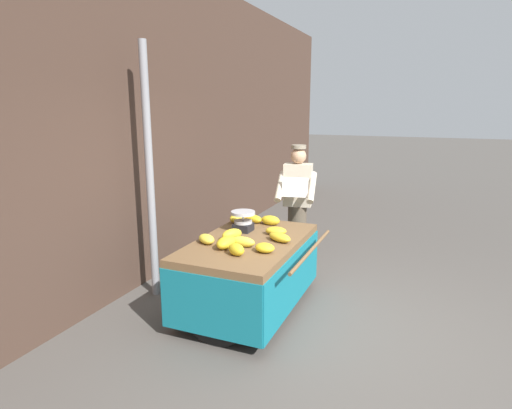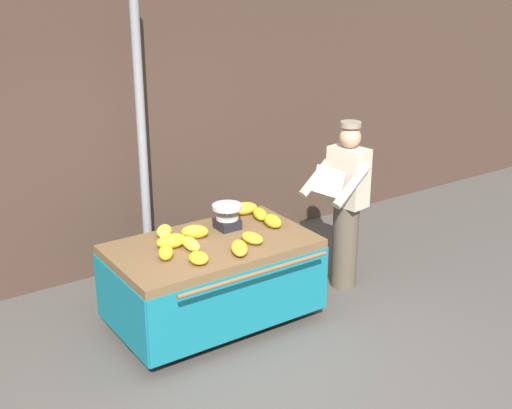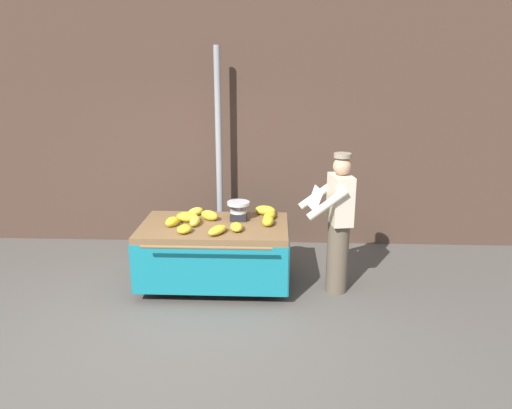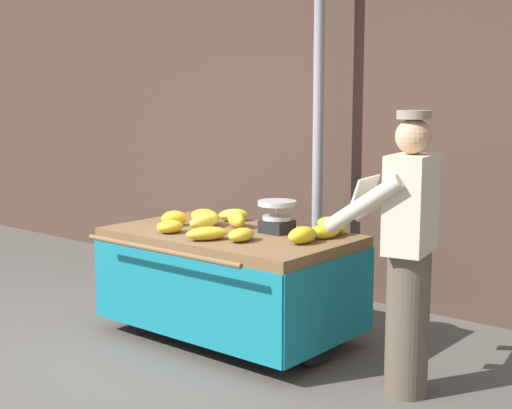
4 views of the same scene
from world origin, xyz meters
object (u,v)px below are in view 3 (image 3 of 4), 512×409
Objects in this scene: banana_bunch_1 at (184,229)px; banana_bunch_3 at (268,221)px; banana_bunch_10 at (236,227)px; weighing_scale at (238,211)px; banana_bunch_4 at (187,217)px; banana_bunch_6 at (195,221)px; banana_bunch_8 at (217,230)px; street_pole at (219,153)px; vendor_person at (338,223)px; banana_bunch_5 at (265,210)px; banana_cart at (215,241)px; banana_bunch_9 at (196,212)px; banana_bunch_0 at (172,222)px; banana_bunch_7 at (209,215)px; banana_bunch_2 at (270,216)px.

banana_bunch_1 is 1.01m from banana_bunch_3.
weighing_scale is at bearing 90.97° from banana_bunch_10.
banana_bunch_1 is 0.85× the size of banana_bunch_3.
banana_bunch_4 is (-0.63, -0.10, -0.06)m from weighing_scale.
banana_bunch_6 is (-0.88, -0.03, -0.01)m from banana_bunch_3.
banana_bunch_8 is at bearing -150.61° from banana_bunch_3.
banana_bunch_4 is (-0.28, -1.11, -0.59)m from street_pole.
vendor_person reaches higher than banana_bunch_3.
banana_bunch_5 is (0.92, 0.72, 0.01)m from banana_bunch_1.
banana_bunch_1 is 0.41m from banana_bunch_4.
banana_bunch_5 is at bearing 150.19° from vendor_person.
banana_cart is 0.53m from banana_bunch_9.
banana_bunch_1 reaches higher than banana_bunch_10.
banana_bunch_0 is 0.75× the size of banana_bunch_6.
banana_bunch_5 is at bearing 33.78° from weighing_scale.
banana_bunch_0 is 0.74× the size of banana_bunch_4.
banana_bunch_5 is 1.12× the size of banana_bunch_10.
banana_bunch_7 is 0.52m from banana_bunch_8.
weighing_scale is 0.94× the size of banana_bunch_8.
banana_bunch_3 is 0.99× the size of banana_bunch_10.
banana_bunch_9 is 1.82m from vendor_person.
banana_cart is at bearing -145.78° from banana_bunch_5.
banana_bunch_0 is at bearing -155.69° from banana_bunch_5.
banana_bunch_3 is (0.96, 0.30, 0.01)m from banana_bunch_1.
banana_bunch_0 reaches higher than banana_bunch_9.
banana_bunch_5 is (0.95, 0.32, -0.00)m from banana_bunch_4.
banana_bunch_4 is 1.11× the size of banana_bunch_7.
vendor_person reaches higher than banana_bunch_6.
vendor_person reaches higher than banana_bunch_9.
banana_bunch_7 is (-0.69, -0.25, 0.00)m from banana_bunch_5.
banana_bunch_0 is at bearing -128.98° from banana_bunch_4.
banana_bunch_0 reaches higher than banana_bunch_3.
banana_bunch_0 is 0.78× the size of banana_bunch_2.
banana_bunch_1 is 0.52m from banana_bunch_7.
banana_bunch_3 is 0.88× the size of banana_bunch_5.
street_pole is 1.20m from banana_bunch_7.
banana_bunch_7 is (-0.08, 0.16, 0.28)m from banana_cart.
banana_bunch_3 is at bearing -83.82° from banana_bunch_5.
banana_bunch_4 is at bearing -172.70° from banana_bunch_2.
banana_bunch_8 is (0.16, -0.49, -0.02)m from banana_bunch_7.
banana_bunch_4 is 0.91× the size of banana_bunch_8.
banana_cart is 0.76m from banana_bunch_2.
street_pole is at bearing 127.16° from banana_bunch_2.
banana_bunch_3 is 0.99× the size of banana_bunch_9.
banana_bunch_0 reaches higher than banana_bunch_10.
banana_bunch_9 is 0.81m from banana_bunch_10.
street_pole is 1.58m from banana_bunch_10.
banana_bunch_3 is (0.37, -0.20, -0.06)m from weighing_scale.
banana_bunch_7 is 0.82× the size of banana_bunch_8.
banana_bunch_0 is 0.83× the size of banana_bunch_10.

